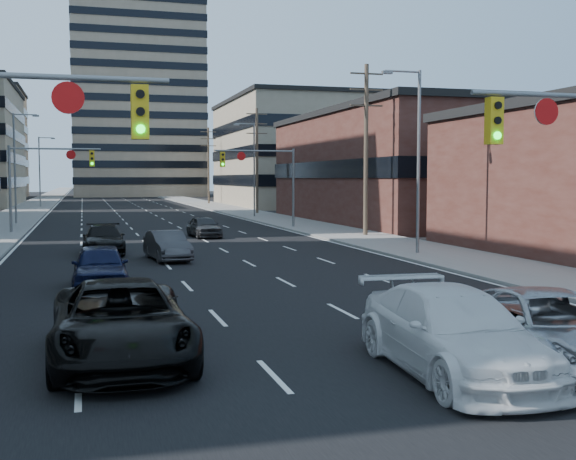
% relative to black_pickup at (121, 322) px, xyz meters
% --- Properties ---
extents(road_surface, '(18.00, 300.00, 0.02)m').
position_rel_black_pickup_xyz_m(road_surface, '(4.56, 122.05, -0.82)').
color(road_surface, black).
rests_on(road_surface, ground).
extents(sidewalk_left, '(5.00, 300.00, 0.15)m').
position_rel_black_pickup_xyz_m(sidewalk_left, '(-6.94, 122.05, -0.76)').
color(sidewalk_left, slate).
rests_on(sidewalk_left, ground).
extents(sidewalk_right, '(5.00, 300.00, 0.15)m').
position_rel_black_pickup_xyz_m(sidewalk_right, '(16.06, 122.05, -0.76)').
color(sidewalk_right, slate).
rests_on(sidewalk_right, ground).
extents(storefront_right_mid, '(20.00, 30.00, 9.00)m').
position_rel_black_pickup_xyz_m(storefront_right_mid, '(28.56, 42.05, 3.67)').
color(storefront_right_mid, '#472119').
rests_on(storefront_right_mid, ground).
extents(office_right_far, '(22.00, 28.00, 14.00)m').
position_rel_black_pickup_xyz_m(office_right_far, '(29.56, 80.05, 6.17)').
color(office_right_far, gray).
rests_on(office_right_far, ground).
extents(apartment_tower, '(26.00, 26.00, 58.00)m').
position_rel_black_pickup_xyz_m(apartment_tower, '(10.56, 142.05, 28.17)').
color(apartment_tower, gray).
rests_on(apartment_tower, ground).
extents(bg_block_right, '(22.00, 22.00, 12.00)m').
position_rel_black_pickup_xyz_m(bg_block_right, '(36.56, 122.05, 5.17)').
color(bg_block_right, gray).
rests_on(bg_block_right, ground).
extents(signal_far_left, '(6.09, 0.33, 6.00)m').
position_rel_black_pickup_xyz_m(signal_far_left, '(-3.13, 37.04, 3.47)').
color(signal_far_left, slate).
rests_on(signal_far_left, ground).
extents(signal_far_right, '(6.09, 0.33, 6.00)m').
position_rel_black_pickup_xyz_m(signal_far_right, '(12.24, 37.04, 3.47)').
color(signal_far_right, slate).
rests_on(signal_far_right, ground).
extents(utility_pole_block, '(2.20, 0.28, 11.00)m').
position_rel_black_pickup_xyz_m(utility_pole_block, '(16.76, 28.05, 4.94)').
color(utility_pole_block, '#4C3D2D').
rests_on(utility_pole_block, ground).
extents(utility_pole_midblock, '(2.20, 0.28, 11.00)m').
position_rel_black_pickup_xyz_m(utility_pole_midblock, '(16.76, 58.05, 4.94)').
color(utility_pole_midblock, '#4C3D2D').
rests_on(utility_pole_midblock, ground).
extents(utility_pole_distant, '(2.20, 0.28, 11.00)m').
position_rel_black_pickup_xyz_m(utility_pole_distant, '(16.76, 88.05, 4.94)').
color(utility_pole_distant, '#4C3D2D').
rests_on(utility_pole_distant, ground).
extents(streetlight_left_mid, '(2.03, 0.22, 9.00)m').
position_rel_black_pickup_xyz_m(streetlight_left_mid, '(-5.78, 47.05, 4.22)').
color(streetlight_left_mid, slate).
rests_on(streetlight_left_mid, ground).
extents(streetlight_left_far, '(2.03, 0.22, 9.00)m').
position_rel_black_pickup_xyz_m(streetlight_left_far, '(-5.78, 82.05, 4.22)').
color(streetlight_left_far, slate).
rests_on(streetlight_left_far, ground).
extents(streetlight_right_near, '(2.03, 0.22, 9.00)m').
position_rel_black_pickup_xyz_m(streetlight_right_near, '(14.89, 17.05, 4.22)').
color(streetlight_right_near, slate).
rests_on(streetlight_right_near, ground).
extents(streetlight_right_far, '(2.03, 0.22, 9.00)m').
position_rel_black_pickup_xyz_m(streetlight_right_far, '(14.89, 52.05, 4.22)').
color(streetlight_right_far, slate).
rests_on(streetlight_right_far, ground).
extents(black_pickup, '(2.77, 6.01, 1.67)m').
position_rel_black_pickup_xyz_m(black_pickup, '(0.00, 0.00, 0.00)').
color(black_pickup, black).
rests_on(black_pickup, ground).
extents(white_van, '(2.57, 5.81, 1.66)m').
position_rel_black_pickup_xyz_m(white_van, '(6.16, -2.72, -0.01)').
color(white_van, silver).
rests_on(white_van, ground).
extents(silver_suv, '(3.21, 5.87, 1.56)m').
position_rel_black_pickup_xyz_m(silver_suv, '(8.21, -2.90, -0.06)').
color(silver_suv, '#A5A6AA').
rests_on(silver_suv, ground).
extents(sedan_blue, '(1.90, 4.58, 1.55)m').
position_rel_black_pickup_xyz_m(sedan_blue, '(-0.19, 10.25, -0.06)').
color(sedan_blue, black).
rests_on(sedan_blue, ground).
extents(sedan_grey_center, '(1.93, 4.31, 1.37)m').
position_rel_black_pickup_xyz_m(sedan_grey_center, '(3.00, 18.26, -0.15)').
color(sedan_grey_center, '#3A393C').
rests_on(sedan_grey_center, ground).
extents(sedan_black_far, '(2.10, 5.02, 1.45)m').
position_rel_black_pickup_xyz_m(sedan_black_far, '(0.26, 22.07, -0.11)').
color(sedan_black_far, black).
rests_on(sedan_black_far, ground).
extents(sedan_grey_right, '(1.98, 4.19, 1.38)m').
position_rel_black_pickup_xyz_m(sedan_grey_right, '(6.71, 30.62, -0.14)').
color(sedan_grey_right, '#2E2E30').
rests_on(sedan_grey_right, ground).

